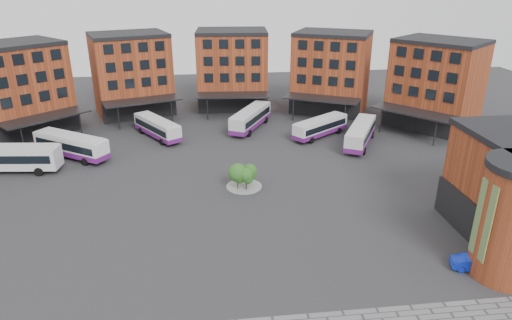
{
  "coord_description": "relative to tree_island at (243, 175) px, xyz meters",
  "views": [
    {
      "loc": [
        -2.49,
        -38.5,
        24.61
      ],
      "look_at": [
        3.35,
        10.85,
        4.0
      ],
      "focal_mm": 32.0,
      "sensor_mm": 36.0,
      "label": 1
    }
  ],
  "objects": [
    {
      "name": "bus_d",
      "position": [
        3.33,
        22.79,
        -0.0
      ],
      "size": [
        8.11,
        11.83,
        3.37
      ],
      "rotation": [
        0.0,
        0.0,
        -0.5
      ],
      "color": "silver",
      "rests_on": "ground"
    },
    {
      "name": "bus_c",
      "position": [
        -11.89,
        20.04,
        -0.15
      ],
      "size": [
        8.09,
        10.59,
        3.09
      ],
      "rotation": [
        0.0,
        0.0,
        0.58
      ],
      "color": "silver",
      "rests_on": "ground"
    },
    {
      "name": "ground",
      "position": [
        -1.9,
        -11.61,
        -1.83
      ],
      "size": [
        160.0,
        160.0,
        0.0
      ],
      "primitive_type": "plane",
      "color": "#28282B",
      "rests_on": "ground"
    },
    {
      "name": "tree_island",
      "position": [
        0.0,
        0.0,
        0.0
      ],
      "size": [
        4.4,
        4.4,
        3.38
      ],
      "color": "gray",
      "rests_on": "ground"
    },
    {
      "name": "bus_a",
      "position": [
        -29.91,
        8.63,
        0.28
      ],
      "size": [
        12.84,
        4.22,
        3.56
      ],
      "rotation": [
        0.0,
        0.0,
        1.46
      ],
      "color": "silver",
      "rests_on": "ground"
    },
    {
      "name": "bus_e",
      "position": [
        13.97,
        17.47,
        -0.19
      ],
      "size": [
        10.11,
        8.31,
        3.02
      ],
      "rotation": [
        0.0,
        0.0,
        -0.94
      ],
      "color": "white",
      "rests_on": "ground"
    },
    {
      "name": "main_building",
      "position": [
        -6.67,
        26.64,
        5.4
      ],
      "size": [
        94.14,
        42.48,
        14.6
      ],
      "color": "#963F20",
      "rests_on": "ground"
    },
    {
      "name": "bus_f",
      "position": [
        19.1,
        13.07,
        -0.02
      ],
      "size": [
        8.04,
        11.67,
        3.33
      ],
      "rotation": [
        0.0,
        0.0,
        -0.5
      ],
      "color": "silver",
      "rests_on": "ground"
    },
    {
      "name": "blue_car",
      "position": [
        18.84,
        -18.9,
        -1.16
      ],
      "size": [
        4.3,
        2.55,
        1.34
      ],
      "primitive_type": "imported",
      "rotation": [
        0.0,
        0.0,
        1.27
      ],
      "color": "#0D23AE",
      "rests_on": "ground"
    },
    {
      "name": "bus_b",
      "position": [
        -23.3,
        12.89,
        0.0
      ],
      "size": [
        11.48,
        9.0,
        3.38
      ],
      "rotation": [
        0.0,
        0.0,
        0.98
      ],
      "color": "white",
      "rests_on": "ground"
    }
  ]
}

